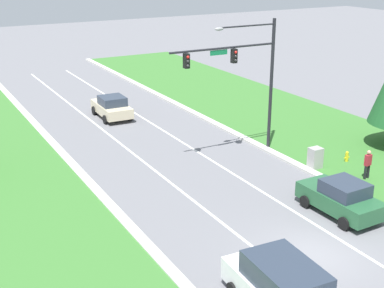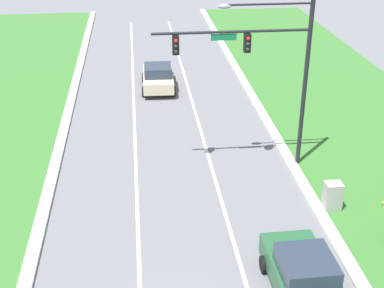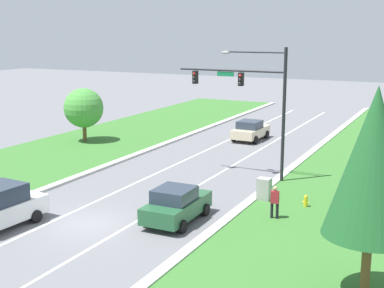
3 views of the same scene
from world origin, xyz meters
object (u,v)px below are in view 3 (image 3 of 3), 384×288
object	(u,v)px
traffic_signal_mast	(253,93)
conifer_near_right_tree	(373,162)
fire_hydrant	(306,202)
oak_near_left_tree	(84,108)
champagne_sedan	(250,130)
pedestrian	(275,201)
forest_sedan	(176,205)
utility_cabinet	(264,190)

from	to	relation	value
traffic_signal_mast	conifer_near_right_tree	size ratio (longest dim) A/B	1.10
fire_hydrant	oak_near_left_tree	world-z (taller)	oak_near_left_tree
champagne_sedan	pedestrian	bearing A→B (deg)	-64.41
oak_near_left_tree	forest_sedan	bearing A→B (deg)	-40.12
champagne_sedan	utility_cabinet	distance (m)	16.33
fire_hydrant	conifer_near_right_tree	distance (m)	10.43
utility_cabinet	pedestrian	size ratio (longest dim) A/B	0.75
conifer_near_right_tree	pedestrian	bearing A→B (deg)	130.37
forest_sedan	champagne_sedan	size ratio (longest dim) A/B	0.98
traffic_signal_mast	champagne_sedan	size ratio (longest dim) A/B	1.89
traffic_signal_mast	utility_cabinet	bearing A→B (deg)	-61.21
traffic_signal_mast	conifer_near_right_tree	distance (m)	15.34
traffic_signal_mast	forest_sedan	world-z (taller)	traffic_signal_mast
pedestrian	conifer_near_right_tree	bearing A→B (deg)	123.03
champagne_sedan	pedestrian	world-z (taller)	pedestrian
oak_near_left_tree	fire_hydrant	bearing A→B (deg)	-22.20
pedestrian	fire_hydrant	size ratio (longest dim) A/B	2.41
traffic_signal_mast	utility_cabinet	size ratio (longest dim) A/B	6.33
forest_sedan	conifer_near_right_tree	xyz separation A→B (m)	(9.27, -3.74, 3.93)
pedestrian	conifer_near_right_tree	size ratio (longest dim) A/B	0.23
fire_hydrant	pedestrian	bearing A→B (deg)	-110.58
champagne_sedan	conifer_near_right_tree	distance (m)	27.21
forest_sedan	pedestrian	distance (m)	4.73
traffic_signal_mast	oak_near_left_tree	bearing A→B (deg)	165.23
pedestrian	traffic_signal_mast	bearing A→B (deg)	-68.47
fire_hydrant	conifer_near_right_tree	xyz separation A→B (m)	(4.25, -8.44, 4.42)
utility_cabinet	conifer_near_right_tree	xyz separation A→B (m)	(6.55, -8.58, 4.13)
fire_hydrant	oak_near_left_tree	distance (m)	22.32
conifer_near_right_tree	fire_hydrant	bearing A→B (deg)	116.74
forest_sedan	oak_near_left_tree	distance (m)	20.39
forest_sedan	fire_hydrant	bearing A→B (deg)	42.14
utility_cabinet	conifer_near_right_tree	distance (m)	11.56
champagne_sedan	utility_cabinet	world-z (taller)	champagne_sedan
utility_cabinet	forest_sedan	bearing A→B (deg)	-119.39
traffic_signal_mast	conifer_near_right_tree	bearing A→B (deg)	-55.20
utility_cabinet	traffic_signal_mast	bearing A→B (deg)	118.79
traffic_signal_mast	forest_sedan	distance (m)	9.92
champagne_sedan	fire_hydrant	bearing A→B (deg)	-58.56
forest_sedan	pedestrian	world-z (taller)	forest_sedan
utility_cabinet	champagne_sedan	bearing A→B (deg)	113.03
forest_sedan	conifer_near_right_tree	distance (m)	10.74
forest_sedan	utility_cabinet	xyz separation A→B (m)	(2.73, 4.84, -0.20)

